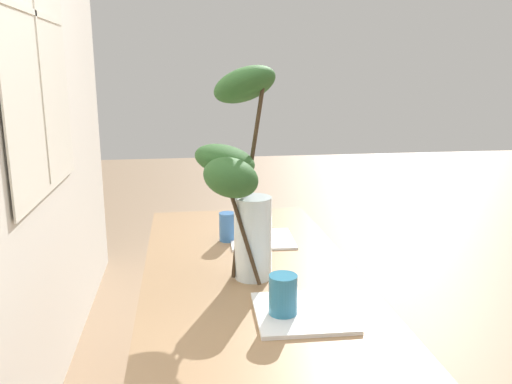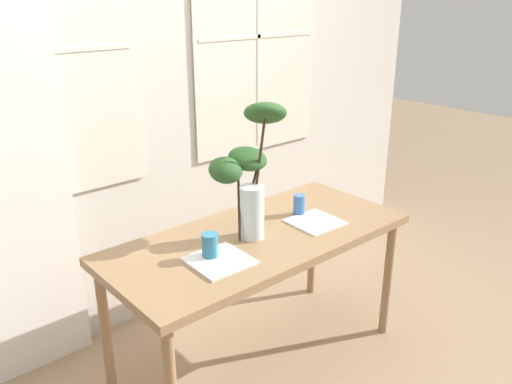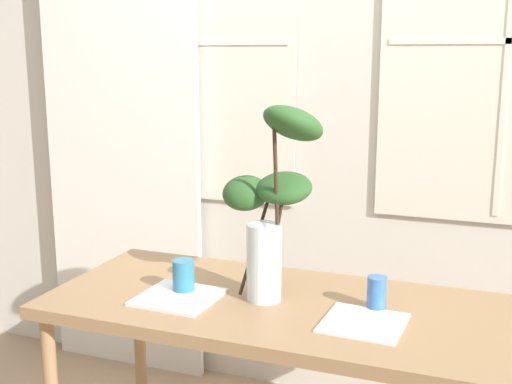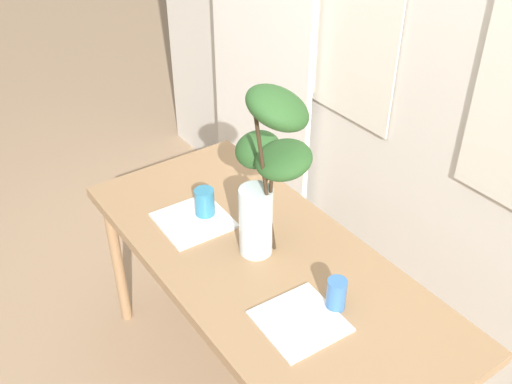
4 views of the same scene
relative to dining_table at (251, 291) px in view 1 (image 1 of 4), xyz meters
name	(u,v)px [view 1 (image 1 of 4)]	position (x,y,z in m)	size (l,w,h in m)	color
dining_table	(251,291)	(0.00, 0.00, 0.00)	(1.60, 0.72, 0.77)	#93704C
vase_with_branches	(240,170)	(-0.03, 0.04, 0.43)	(0.44, 0.33, 0.72)	silver
drinking_glass_blue_left	(283,296)	(-0.34, -0.04, 0.13)	(0.08, 0.08, 0.12)	teal
drinking_glass_blue_right	(227,227)	(0.34, 0.05, 0.13)	(0.07, 0.07, 0.11)	#386BAD
plate_square_left	(303,312)	(-0.33, -0.10, 0.08)	(0.27, 0.27, 0.01)	white
plate_square_right	(262,239)	(0.33, -0.09, 0.08)	(0.25, 0.25, 0.01)	white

